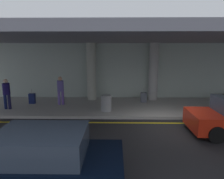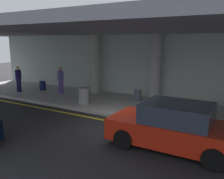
{
  "view_description": "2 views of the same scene",
  "coord_description": "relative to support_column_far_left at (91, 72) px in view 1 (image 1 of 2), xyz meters",
  "views": [
    {
      "loc": [
        -2.42,
        -8.92,
        3.4
      ],
      "look_at": [
        -2.62,
        2.15,
        1.28
      ],
      "focal_mm": 33.74,
      "sensor_mm": 36.0,
      "label": 1
    },
    {
      "loc": [
        4.63,
        -8.03,
        3.4
      ],
      "look_at": [
        -0.83,
        1.31,
        1.23
      ],
      "focal_mm": 38.58,
      "sensor_mm": 36.0,
      "label": 2
    }
  ],
  "objects": [
    {
      "name": "lane_stripe_yellow",
      "position": [
        4.0,
        -4.13,
        -1.97
      ],
      "size": [
        26.0,
        0.14,
        0.01
      ],
      "primitive_type": "cube",
      "color": "yellow",
      "rests_on": "ground"
    },
    {
      "name": "ground_plane",
      "position": [
        4.0,
        -4.62,
        -1.97
      ],
      "size": [
        60.0,
        60.0,
        0.0
      ],
      "primitive_type": "plane",
      "color": "black"
    },
    {
      "name": "support_column_far_left",
      "position": [
        0.0,
        0.0,
        0.0
      ],
      "size": [
        0.59,
        0.59,
        3.65
      ],
      "primitive_type": "cylinder",
      "color": "#A8AB9E",
      "rests_on": "sidewalk"
    },
    {
      "name": "trash_bin_steel",
      "position": [
        1.08,
        -2.68,
        -1.4
      ],
      "size": [
        0.56,
        0.56,
        0.85
      ],
      "primitive_type": "cylinder",
      "color": "gray",
      "rests_on": "sidewalk"
    },
    {
      "name": "suitcase_upright_secondary",
      "position": [
        -3.49,
        -1.22,
        -1.51
      ],
      "size": [
        0.36,
        0.22,
        0.9
      ],
      "rotation": [
        0.0,
        0.0,
        0.18
      ],
      "color": "#111B4B",
      "rests_on": "sidewalk"
    },
    {
      "name": "suitcase_upright_primary",
      "position": [
        3.31,
        -0.76,
        -1.51
      ],
      "size": [
        0.36,
        0.22,
        0.9
      ],
      "rotation": [
        0.0,
        0.0,
        0.2
      ],
      "color": "#515663",
      "rests_on": "sidewalk"
    },
    {
      "name": "terminal_back_wall",
      "position": [
        4.0,
        0.73,
        -0.07
      ],
      "size": [
        26.0,
        0.3,
        3.8
      ],
      "primitive_type": "cube",
      "color": "#A9B7AE",
      "rests_on": "ground"
    },
    {
      "name": "sidewalk",
      "position": [
        4.0,
        -1.52,
        -1.9
      ],
      "size": [
        26.0,
        4.2,
        0.15
      ],
      "primitive_type": "cube",
      "color": "#A8A5A1",
      "rests_on": "ground"
    },
    {
      "name": "ceiling_overhang",
      "position": [
        4.0,
        -2.02,
        1.97
      ],
      "size": [
        28.0,
        13.2,
        0.3
      ],
      "primitive_type": "cube",
      "color": "gray",
      "rests_on": "support_column_far_left"
    },
    {
      "name": "person_waiting_for_ride",
      "position": [
        -1.68,
        -1.41,
        -0.86
      ],
      "size": [
        0.38,
        0.38,
        1.68
      ],
      "rotation": [
        0.0,
        0.0,
        3.57
      ],
      "color": "#5D4A95",
      "rests_on": "sidewalk"
    },
    {
      "name": "support_column_left_mid",
      "position": [
        4.0,
        0.0,
        0.0
      ],
      "size": [
        0.59,
        0.59,
        3.65
      ],
      "primitive_type": "cylinder",
      "color": "#A09F9E",
      "rests_on": "sidewalk"
    },
    {
      "name": "car_black",
      "position": [
        -0.26,
        -8.89,
        -1.26
      ],
      "size": [
        4.1,
        1.92,
        1.5
      ],
      "rotation": [
        0.0,
        0.0,
        3.19
      ],
      "color": "black",
      "rests_on": "ground"
    },
    {
      "name": "traveler_with_luggage",
      "position": [
        -4.39,
        -2.41,
        -0.86
      ],
      "size": [
        0.38,
        0.38,
        1.68
      ],
      "rotation": [
        0.0,
        0.0,
        0.51
      ],
      "color": "#101A4D",
      "rests_on": "sidewalk"
    }
  ]
}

